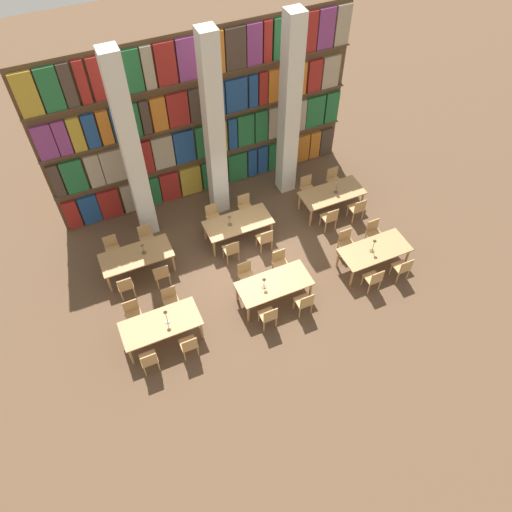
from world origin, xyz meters
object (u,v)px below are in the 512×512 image
chair_1 (133,313)px  chair_21 (307,188)px  chair_9 (346,242)px  chair_22 (357,208)px  reading_table_0 (161,325)px  chair_10 (403,268)px  chair_5 (246,275)px  chair_3 (171,300)px  desk_lamp_3 (143,247)px  reading_table_1 (274,285)px  desk_lamp_1 (264,281)px  desk_lamp_5 (337,185)px  pillar_center (214,131)px  chair_23 (333,179)px  pillar_left (132,153)px  reading_table_4 (238,224)px  chair_6 (304,302)px  chair_0 (149,360)px  reading_table_5 (332,194)px  chair_19 (245,206)px  chair_16 (231,250)px  reading_table_2 (375,251)px  chair_15 (147,237)px  pillar_right (289,111)px  chair_8 (374,279)px  chair_13 (112,248)px  chair_20 (330,218)px  chair_17 (213,216)px  chair_7 (280,263)px  chair_14 (161,274)px  chair_12 (125,286)px  chair_2 (189,345)px  desk_lamp_4 (230,219)px  desk_lamp_0 (166,314)px  chair_18 (265,239)px  reading_table_3 (136,257)px

chair_1 → chair_21: (6.54, 2.48, 0.00)m
chair_9 → chair_22: size_ratio=1.00×
reading_table_0 → chair_10: bearing=-7.2°
chair_22 → chair_5: bearing=-166.8°
chair_3 → chair_9: (5.44, -0.12, 0.00)m
desk_lamp_3 → chair_22: (6.70, -0.75, -0.50)m
reading_table_0 → desk_lamp_3: 2.51m
reading_table_1 → reading_table_0: bearing=179.4°
chair_10 → desk_lamp_1: bearing=168.1°
chair_9 → desk_lamp_5: bearing=-109.8°
pillar_center → chair_1: bearing=-138.6°
chair_22 → chair_23: (0.00, 1.51, 0.00)m
pillar_left → reading_table_4: bearing=-32.5°
reading_table_1 → chair_6: chair_6 is taller
chair_0 → reading_table_5: (7.02, 3.23, 0.16)m
chair_6 → chair_19: 4.04m
chair_16 → reading_table_5: 3.86m
reading_table_1 → chair_5: 0.93m
chair_5 → reading_table_2: (3.70, -0.84, 0.16)m
chair_19 → chair_10: bearing=127.2°
pillar_center → chair_15: bearing=-163.1°
chair_3 → chair_19: size_ratio=1.00×
pillar_right → chair_8: 5.54m
desk_lamp_3 → reading_table_4: (2.94, 0.03, -0.33)m
chair_13 → chair_20: 6.67m
pillar_center → chair_20: bearing=-39.8°
chair_8 → desk_lamp_5: (0.65, 3.31, 0.54)m
reading_table_1 → chair_17: chair_17 is taller
chair_1 → chair_7: (4.34, -0.03, 0.00)m
chair_1 → chair_20: bearing=-171.6°
chair_1 → chair_19: 5.00m
chair_14 → chair_16: bearing=0.3°
reading_table_1 → reading_table_2: size_ratio=1.00×
chair_12 → chair_13: (0.00, 1.51, 0.00)m
pillar_center → reading_table_2: pillar_center is taller
reading_table_0 → chair_23: 7.69m
reading_table_1 → chair_9: (2.71, 0.67, -0.16)m
chair_21 → chair_6: bearing=61.3°
chair_12 → chair_21: same height
chair_13 → chair_16: same height
reading_table_5 → chair_9: bearing=-106.3°
reading_table_0 → chair_5: 2.80m
chair_2 → desk_lamp_4: bearing=52.9°
chair_0 → chair_16: size_ratio=1.00×
desk_lamp_0 → reading_table_4: size_ratio=0.25×
chair_7 → chair_18: bearing=-89.5°
desk_lamp_3 → chair_21: desk_lamp_3 is taller
chair_2 → chair_17: bearing=61.4°
chair_5 → chair_6: same height
chair_3 → reading_table_3: chair_3 is taller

